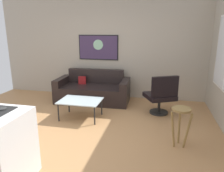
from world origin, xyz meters
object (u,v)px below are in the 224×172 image
object	(u,v)px
bar_stool	(181,117)
coffee_table	(81,102)
armchair	(161,95)
wall_painting	(98,47)
couch	(93,91)

from	to	relation	value
bar_stool	coffee_table	bearing A→B (deg)	159.51
armchair	wall_painting	distance (m)	2.27
couch	coffee_table	distance (m)	1.15
coffee_table	bar_stool	distance (m)	2.12
couch	coffee_table	world-z (taller)	couch
couch	wall_painting	size ratio (longest dim) A/B	1.71
couch	armchair	size ratio (longest dim) A/B	2.12
bar_stool	wall_painting	world-z (taller)	wall_painting
coffee_table	bar_stool	bearing A→B (deg)	-20.49
couch	wall_painting	bearing A→B (deg)	89.80
couch	wall_painting	distance (m)	1.23
couch	bar_stool	xyz separation A→B (m)	(2.07, -1.88, 0.22)
couch	coffee_table	xyz separation A→B (m)	(0.08, -1.14, 0.09)
armchair	wall_painting	size ratio (longest dim) A/B	0.81
armchair	bar_stool	distance (m)	1.36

